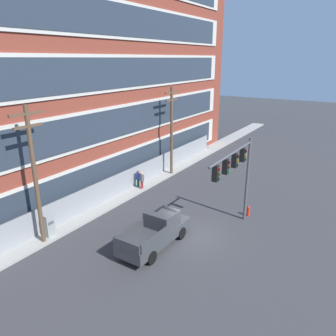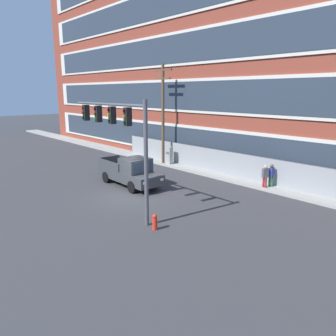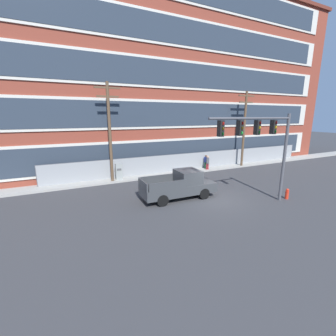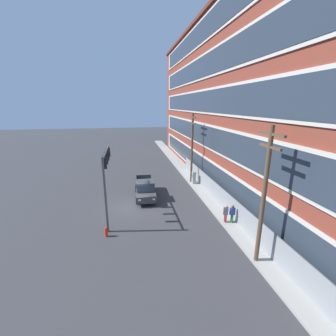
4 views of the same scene
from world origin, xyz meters
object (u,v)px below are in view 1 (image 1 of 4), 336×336
pickup_truck_dark_grey (156,231)px  utility_pole_near_corner (34,172)px  pedestrian_by_fence (142,180)px  traffic_signal_mast (237,168)px  pedestrian_near_cabinet (138,178)px  fire_hydrant (248,211)px  electrical_cabinet (49,227)px  utility_pole_midblock (172,128)px

pickup_truck_dark_grey → utility_pole_near_corner: utility_pole_near_corner is taller
pickup_truck_dark_grey → pedestrian_by_fence: pickup_truck_dark_grey is taller
traffic_signal_mast → pickup_truck_dark_grey: traffic_signal_mast is taller
pedestrian_by_fence → pedestrian_near_cabinet: bearing=74.5°
traffic_signal_mast → fire_hydrant: size_ratio=8.38×
fire_hydrant → electrical_cabinet: bearing=135.3°
electrical_cabinet → pedestrian_near_cabinet: (9.88, 0.33, 0.15)m
traffic_signal_mast → fire_hydrant: (2.93, -0.06, -4.17)m
utility_pole_midblock → pedestrian_by_fence: (-4.83, 0.09, -3.74)m
traffic_signal_mast → pedestrian_by_fence: 10.58m
electrical_cabinet → pedestrian_near_cabinet: pedestrian_near_cabinet is taller
pickup_truck_dark_grey → utility_pole_near_corner: size_ratio=0.64×
utility_pole_midblock → pedestrian_near_cabinet: 6.03m
pedestrian_near_cabinet → pedestrian_by_fence: same height
utility_pole_midblock → fire_hydrant: bearing=-116.1°
utility_pole_near_corner → pedestrian_near_cabinet: (10.52, 0.49, -3.78)m
electrical_cabinet → pedestrian_by_fence: bearing=-1.1°
traffic_signal_mast → utility_pole_near_corner: 12.24m
utility_pole_near_corner → fire_hydrant: (10.54, -9.65, -4.37)m
utility_pole_near_corner → utility_pole_midblock: size_ratio=1.01×
electrical_cabinet → pedestrian_by_fence: 9.74m
pedestrian_near_cabinet → utility_pole_midblock: bearing=-7.4°
utility_pole_midblock → fire_hydrant: (-4.66, -9.53, -4.34)m
pedestrian_near_cabinet → pedestrian_by_fence: bearing=-105.5°
traffic_signal_mast → electrical_cabinet: bearing=125.6°
utility_pole_near_corner → utility_pole_midblock: (15.21, -0.12, -0.04)m
utility_pole_near_corner → pedestrian_by_fence: utility_pole_near_corner is taller
pickup_truck_dark_grey → pedestrian_by_fence: size_ratio=3.28×
pedestrian_near_cabinet → fire_hydrant: pedestrian_near_cabinet is taller
traffic_signal_mast → pedestrian_near_cabinet: bearing=73.9°
fire_hydrant → pickup_truck_dark_grey: bearing=153.0°
pickup_truck_dark_grey → utility_pole_near_corner: (-3.61, 6.13, 3.79)m
pickup_truck_dark_grey → utility_pole_near_corner: 8.06m
pickup_truck_dark_grey → pedestrian_near_cabinet: bearing=43.8°
pickup_truck_dark_grey → utility_pole_midblock: (11.59, 6.01, 3.76)m
utility_pole_near_corner → utility_pole_midblock: bearing=-0.4°
pedestrian_near_cabinet → fire_hydrant: bearing=-89.9°
pedestrian_near_cabinet → fire_hydrant: size_ratio=2.17×
electrical_cabinet → pedestrian_near_cabinet: size_ratio=0.98×
utility_pole_midblock → electrical_cabinet: bearing=178.9°
pickup_truck_dark_grey → electrical_cabinet: 6.96m
traffic_signal_mast → pickup_truck_dark_grey: (-4.00, 3.46, -3.59)m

